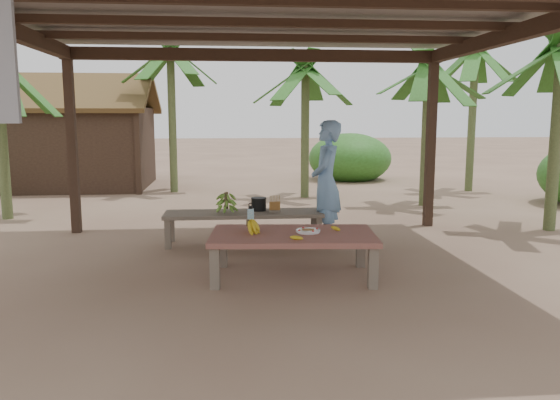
{
  "coord_description": "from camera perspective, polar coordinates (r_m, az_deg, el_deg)",
  "views": [
    {
      "loc": [
        -0.47,
        -6.24,
        1.77
      ],
      "look_at": [
        0.15,
        0.08,
        0.8
      ],
      "focal_mm": 35.0,
      "sensor_mm": 36.0,
      "label": 1
    }
  ],
  "objects": [
    {
      "name": "banana_plant_ne",
      "position": [
        11.31,
        15.24,
        12.2
      ],
      "size": [
        1.8,
        1.8,
        3.01
      ],
      "color": "#596638",
      "rests_on": "ground"
    },
    {
      "name": "cooking_pot",
      "position": [
        7.75,
        -2.24,
        -0.46
      ],
      "size": [
        0.21,
        0.21,
        0.18
      ],
      "primitive_type": "cylinder",
      "color": "black",
      "rests_on": "bench"
    },
    {
      "name": "work_table",
      "position": [
        6.04,
        1.35,
        -4.08
      ],
      "size": [
        1.88,
        1.16,
        0.5
      ],
      "rotation": [
        0.0,
        0.0,
        -0.09
      ],
      "color": "brown",
      "rests_on": "ground"
    },
    {
      "name": "ripe_banana_bunch",
      "position": [
        6.03,
        -3.4,
        -2.7
      ],
      "size": [
        0.28,
        0.25,
        0.16
      ],
      "primitive_type": null,
      "rotation": [
        0.0,
        0.0,
        -0.08
      ],
      "color": "gold",
      "rests_on": "work_table"
    },
    {
      "name": "loose_banana_side",
      "position": [
        6.2,
        5.84,
        -2.97
      ],
      "size": [
        0.11,
        0.13,
        0.04
      ],
      "primitive_type": "ellipsoid",
      "rotation": [
        0.0,
        0.0,
        0.6
      ],
      "color": "gold",
      "rests_on": "work_table"
    },
    {
      "name": "skewer_rack",
      "position": [
        7.61,
        -0.55,
        -0.39
      ],
      "size": [
        0.18,
        0.08,
        0.24
      ],
      "primitive_type": null,
      "rotation": [
        0.0,
        0.0,
        -0.01
      ],
      "color": "#A57F47",
      "rests_on": "bench"
    },
    {
      "name": "water_flask",
      "position": [
        6.35,
        -3.08,
        -1.77
      ],
      "size": [
        0.08,
        0.08,
        0.28
      ],
      "color": "teal",
      "rests_on": "work_table"
    },
    {
      "name": "woman",
      "position": [
        7.68,
        4.84,
        1.87
      ],
      "size": [
        0.58,
        0.72,
        1.73
      ],
      "primitive_type": "imported",
      "rotation": [
        0.0,
        0.0,
        -1.87
      ],
      "color": "#6B97CB",
      "rests_on": "ground"
    },
    {
      "name": "banana_plant_far",
      "position": [
        13.88,
        19.71,
        13.46
      ],
      "size": [
        1.8,
        1.8,
        3.55
      ],
      "color": "#596638",
      "rests_on": "ground"
    },
    {
      "name": "loose_banana_front",
      "position": [
        5.7,
        1.73,
        -3.97
      ],
      "size": [
        0.15,
        0.05,
        0.04
      ],
      "primitive_type": "ellipsoid",
      "rotation": [
        0.0,
        0.0,
        1.58
      ],
      "color": "gold",
      "rests_on": "work_table"
    },
    {
      "name": "ground",
      "position": [
        6.5,
        -1.22,
        -7.12
      ],
      "size": [
        80.0,
        80.0,
        0.0
      ],
      "primitive_type": "plane",
      "color": "brown",
      "rests_on": "ground"
    },
    {
      "name": "pavilion",
      "position": [
        6.32,
        -1.43,
        17.87
      ],
      "size": [
        6.6,
        5.6,
        2.95
      ],
      "color": "black",
      "rests_on": "ground"
    },
    {
      "name": "plate",
      "position": [
        6.06,
        2.95,
        -3.25
      ],
      "size": [
        0.27,
        0.27,
        0.04
      ],
      "color": "white",
      "rests_on": "work_table"
    },
    {
      "name": "green_banana_stalk",
      "position": [
        7.63,
        -5.62,
        -0.19
      ],
      "size": [
        0.26,
        0.26,
        0.3
      ],
      "primitive_type": null,
      "rotation": [
        0.0,
        0.0,
        -0.01
      ],
      "color": "#598C2D",
      "rests_on": "bench"
    },
    {
      "name": "bench",
      "position": [
        7.66,
        -3.82,
        -1.67
      ],
      "size": [
        2.2,
        0.62,
        0.45
      ],
      "rotation": [
        0.0,
        0.0,
        -0.01
      ],
      "color": "brown",
      "rests_on": "ground"
    },
    {
      "name": "hut",
      "position": [
        14.81,
        -21.43,
        5.51
      ],
      "size": [
        4.4,
        3.43,
        2.85
      ],
      "color": "black",
      "rests_on": "ground"
    },
    {
      "name": "banana_plant_nw",
      "position": [
        13.19,
        -11.37,
        14.12
      ],
      "size": [
        1.8,
        1.8,
        3.56
      ],
      "color": "#596638",
      "rests_on": "ground"
    },
    {
      "name": "banana_plant_n",
      "position": [
        12.04,
        2.67,
        12.51
      ],
      "size": [
        1.8,
        1.8,
        3.06
      ],
      "color": "#596638",
      "rests_on": "ground"
    }
  ]
}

